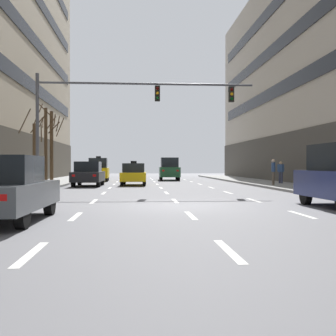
% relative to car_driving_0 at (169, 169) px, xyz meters
% --- Properties ---
extents(ground_plane, '(120.00, 120.00, 0.00)m').
position_rel_car_driving_0_xyz_m(ground_plane, '(-1.59, -25.86, -1.08)').
color(ground_plane, slate).
extents(lane_stripe_l1_s2, '(0.16, 2.00, 0.01)m').
position_rel_car_driving_0_xyz_m(lane_stripe_l1_s2, '(-4.82, -33.86, -1.07)').
color(lane_stripe_l1_s2, silver).
rests_on(lane_stripe_l1_s2, ground).
extents(lane_stripe_l1_s3, '(0.16, 2.00, 0.01)m').
position_rel_car_driving_0_xyz_m(lane_stripe_l1_s3, '(-4.82, -28.86, -1.07)').
color(lane_stripe_l1_s3, silver).
rests_on(lane_stripe_l1_s3, ground).
extents(lane_stripe_l1_s4, '(0.16, 2.00, 0.01)m').
position_rel_car_driving_0_xyz_m(lane_stripe_l1_s4, '(-4.82, -23.86, -1.07)').
color(lane_stripe_l1_s4, silver).
rests_on(lane_stripe_l1_s4, ground).
extents(lane_stripe_l1_s5, '(0.16, 2.00, 0.01)m').
position_rel_car_driving_0_xyz_m(lane_stripe_l1_s5, '(-4.82, -18.86, -1.07)').
color(lane_stripe_l1_s5, silver).
rests_on(lane_stripe_l1_s5, ground).
extents(lane_stripe_l1_s6, '(0.16, 2.00, 0.01)m').
position_rel_car_driving_0_xyz_m(lane_stripe_l1_s6, '(-4.82, -13.86, -1.07)').
color(lane_stripe_l1_s6, silver).
rests_on(lane_stripe_l1_s6, ground).
extents(lane_stripe_l1_s7, '(0.16, 2.00, 0.01)m').
position_rel_car_driving_0_xyz_m(lane_stripe_l1_s7, '(-4.82, -8.86, -1.07)').
color(lane_stripe_l1_s7, silver).
rests_on(lane_stripe_l1_s7, ground).
extents(lane_stripe_l1_s8, '(0.16, 2.00, 0.01)m').
position_rel_car_driving_0_xyz_m(lane_stripe_l1_s8, '(-4.82, -3.86, -1.07)').
color(lane_stripe_l1_s8, silver).
rests_on(lane_stripe_l1_s8, ground).
extents(lane_stripe_l1_s9, '(0.16, 2.00, 0.01)m').
position_rel_car_driving_0_xyz_m(lane_stripe_l1_s9, '(-4.82, 1.14, -1.07)').
color(lane_stripe_l1_s9, silver).
rests_on(lane_stripe_l1_s9, ground).
extents(lane_stripe_l1_s10, '(0.16, 2.00, 0.01)m').
position_rel_car_driving_0_xyz_m(lane_stripe_l1_s10, '(-4.82, 6.14, -1.07)').
color(lane_stripe_l1_s10, silver).
rests_on(lane_stripe_l1_s10, ground).
extents(lane_stripe_l2_s2, '(0.16, 2.00, 0.01)m').
position_rel_car_driving_0_xyz_m(lane_stripe_l2_s2, '(-1.59, -33.86, -1.07)').
color(lane_stripe_l2_s2, silver).
rests_on(lane_stripe_l2_s2, ground).
extents(lane_stripe_l2_s3, '(0.16, 2.00, 0.01)m').
position_rel_car_driving_0_xyz_m(lane_stripe_l2_s3, '(-1.59, -28.86, -1.07)').
color(lane_stripe_l2_s3, silver).
rests_on(lane_stripe_l2_s3, ground).
extents(lane_stripe_l2_s4, '(0.16, 2.00, 0.01)m').
position_rel_car_driving_0_xyz_m(lane_stripe_l2_s4, '(-1.59, -23.86, -1.07)').
color(lane_stripe_l2_s4, silver).
rests_on(lane_stripe_l2_s4, ground).
extents(lane_stripe_l2_s5, '(0.16, 2.00, 0.01)m').
position_rel_car_driving_0_xyz_m(lane_stripe_l2_s5, '(-1.59, -18.86, -1.07)').
color(lane_stripe_l2_s5, silver).
rests_on(lane_stripe_l2_s5, ground).
extents(lane_stripe_l2_s6, '(0.16, 2.00, 0.01)m').
position_rel_car_driving_0_xyz_m(lane_stripe_l2_s6, '(-1.59, -13.86, -1.07)').
color(lane_stripe_l2_s6, silver).
rests_on(lane_stripe_l2_s6, ground).
extents(lane_stripe_l2_s7, '(0.16, 2.00, 0.01)m').
position_rel_car_driving_0_xyz_m(lane_stripe_l2_s7, '(-1.59, -8.86, -1.07)').
color(lane_stripe_l2_s7, silver).
rests_on(lane_stripe_l2_s7, ground).
extents(lane_stripe_l2_s8, '(0.16, 2.00, 0.01)m').
position_rel_car_driving_0_xyz_m(lane_stripe_l2_s8, '(-1.59, -3.86, -1.07)').
color(lane_stripe_l2_s8, silver).
rests_on(lane_stripe_l2_s8, ground).
extents(lane_stripe_l2_s9, '(0.16, 2.00, 0.01)m').
position_rel_car_driving_0_xyz_m(lane_stripe_l2_s9, '(-1.59, 1.14, -1.07)').
color(lane_stripe_l2_s9, silver).
rests_on(lane_stripe_l2_s9, ground).
extents(lane_stripe_l2_s10, '(0.16, 2.00, 0.01)m').
position_rel_car_driving_0_xyz_m(lane_stripe_l2_s10, '(-1.59, 6.14, -1.07)').
color(lane_stripe_l2_s10, silver).
rests_on(lane_stripe_l2_s10, ground).
extents(lane_stripe_l3_s3, '(0.16, 2.00, 0.01)m').
position_rel_car_driving_0_xyz_m(lane_stripe_l3_s3, '(1.65, -28.86, -1.07)').
color(lane_stripe_l3_s3, silver).
rests_on(lane_stripe_l3_s3, ground).
extents(lane_stripe_l3_s4, '(0.16, 2.00, 0.01)m').
position_rel_car_driving_0_xyz_m(lane_stripe_l3_s4, '(1.65, -23.86, -1.07)').
color(lane_stripe_l3_s4, silver).
rests_on(lane_stripe_l3_s4, ground).
extents(lane_stripe_l3_s5, '(0.16, 2.00, 0.01)m').
position_rel_car_driving_0_xyz_m(lane_stripe_l3_s5, '(1.65, -18.86, -1.07)').
color(lane_stripe_l3_s5, silver).
rests_on(lane_stripe_l3_s5, ground).
extents(lane_stripe_l3_s6, '(0.16, 2.00, 0.01)m').
position_rel_car_driving_0_xyz_m(lane_stripe_l3_s6, '(1.65, -13.86, -1.07)').
color(lane_stripe_l3_s6, silver).
rests_on(lane_stripe_l3_s6, ground).
extents(lane_stripe_l3_s7, '(0.16, 2.00, 0.01)m').
position_rel_car_driving_0_xyz_m(lane_stripe_l3_s7, '(1.65, -8.86, -1.07)').
color(lane_stripe_l3_s7, silver).
rests_on(lane_stripe_l3_s7, ground).
extents(lane_stripe_l3_s8, '(0.16, 2.00, 0.01)m').
position_rel_car_driving_0_xyz_m(lane_stripe_l3_s8, '(1.65, -3.86, -1.07)').
color(lane_stripe_l3_s8, silver).
rests_on(lane_stripe_l3_s8, ground).
extents(lane_stripe_l3_s9, '(0.16, 2.00, 0.01)m').
position_rel_car_driving_0_xyz_m(lane_stripe_l3_s9, '(1.65, 1.14, -1.07)').
color(lane_stripe_l3_s9, silver).
rests_on(lane_stripe_l3_s9, ground).
extents(lane_stripe_l3_s10, '(0.16, 2.00, 0.01)m').
position_rel_car_driving_0_xyz_m(lane_stripe_l3_s10, '(1.65, 6.14, -1.07)').
color(lane_stripe_l3_s10, silver).
rests_on(lane_stripe_l3_s10, ground).
extents(car_driving_0, '(1.99, 4.52, 2.17)m').
position_rel_car_driving_0_xyz_m(car_driving_0, '(0.00, 0.00, 0.00)').
color(car_driving_0, black).
rests_on(car_driving_0, ground).
extents(taxi_driving_1, '(1.89, 4.26, 1.75)m').
position_rel_car_driving_0_xyz_m(taxi_driving_1, '(-3.34, -10.21, -0.30)').
color(taxi_driving_1, black).
rests_on(taxi_driving_1, ground).
extents(taxi_driving_2, '(1.92, 4.35, 2.26)m').
position_rel_car_driving_0_xyz_m(taxi_driving_2, '(-6.58, -2.15, -0.04)').
color(taxi_driving_2, black).
rests_on(taxi_driving_2, ground).
extents(car_driving_3, '(1.95, 4.50, 1.68)m').
position_rel_car_driving_0_xyz_m(car_driving_3, '(-6.46, -29.84, -0.25)').
color(car_driving_3, black).
rests_on(car_driving_3, ground).
extents(car_driving_4, '(1.95, 4.53, 1.69)m').
position_rel_car_driving_0_xyz_m(car_driving_4, '(-6.45, -11.35, -0.25)').
color(car_driving_4, black).
rests_on(car_driving_4, ground).
extents(traffic_signal_0, '(11.85, 0.35, 6.24)m').
position_rel_car_driving_0_xyz_m(traffic_signal_0, '(-4.16, -17.57, 3.64)').
color(traffic_signal_0, '#4C4C51').
rests_on(traffic_signal_0, sidewalk_left).
extents(street_tree_0, '(1.38, 1.42, 4.96)m').
position_rel_car_driving_0_xyz_m(street_tree_0, '(-9.50, -13.68, 1.13)').
color(street_tree_0, '#4C3823').
rests_on(street_tree_0, sidewalk_left).
extents(street_tree_1, '(1.73, 1.57, 5.71)m').
position_rel_car_driving_0_xyz_m(street_tree_1, '(-9.48, -10.53, 1.95)').
color(street_tree_1, '#4C3823').
rests_on(street_tree_1, sidewalk_left).
extents(street_tree_2, '(1.79, 1.73, 5.42)m').
position_rel_car_driving_0_xyz_m(street_tree_2, '(-9.49, -8.53, 1.87)').
color(street_tree_2, '#4C3823').
rests_on(street_tree_2, sidewalk_left).
extents(pedestrian_0, '(0.24, 0.53, 1.70)m').
position_rel_car_driving_0_xyz_m(pedestrian_0, '(5.81, -13.59, 0.05)').
color(pedestrian_0, brown).
rests_on(pedestrian_0, sidewalk_right).
extents(pedestrian_1, '(0.41, 0.39, 1.57)m').
position_rel_car_driving_0_xyz_m(pedestrian_1, '(7.21, -11.00, -0.03)').
color(pedestrian_1, '#383D59').
rests_on(pedestrian_1, sidewalk_right).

